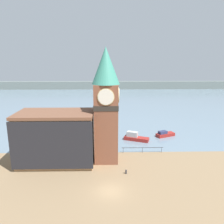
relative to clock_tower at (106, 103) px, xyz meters
name	(u,v)px	position (x,y,z in m)	size (l,w,h in m)	color
ground_plane	(110,191)	(0.59, -10.05, -10.79)	(160.00, 160.00, 0.00)	#846B4C
water	(108,100)	(0.59, 63.42, -10.79)	(160.00, 120.00, 0.00)	slate
far_shoreline	(108,85)	(0.59, 103.42, -8.29)	(180.00, 3.00, 5.00)	slate
pier_railing	(142,148)	(7.22, 3.17, -9.86)	(8.32, 0.08, 1.09)	#333338
clock_tower	(106,103)	(0.00, 0.00, 0.00)	(4.76, 4.76, 20.34)	brown
pier_building	(56,138)	(-8.90, -0.62, -6.12)	(13.45, 7.71, 9.30)	#9E754C
boat_near	(135,137)	(6.64, 10.18, -10.08)	(5.92, 3.80, 1.99)	maroon
boat_far	(165,134)	(14.21, 12.70, -10.26)	(4.93, 3.39, 1.44)	maroon
mooring_bollard_near	(126,171)	(3.23, -5.18, -10.39)	(0.28, 0.28, 0.74)	#2D2D33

